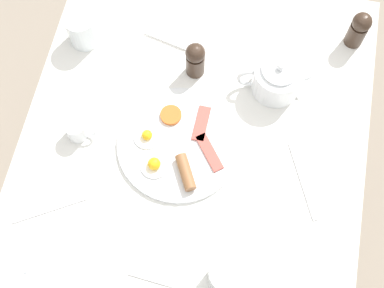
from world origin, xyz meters
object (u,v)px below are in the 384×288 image
(teapot_near, at_px, (277,78))
(pepper_grinder, at_px, (195,59))
(knife_by_plate, at_px, (303,181))
(napkin_folded, at_px, (172,28))
(fork_by_plate, at_px, (49,209))
(water_glass_short, at_px, (227,275))
(spoon_for_tea, at_px, (158,280))
(breakfast_plate, at_px, (177,146))
(salt_grinder, at_px, (359,29))
(creamer_jug, at_px, (77,129))
(water_glass_tall, at_px, (82,29))

(teapot_near, distance_m, pepper_grinder, 0.21)
(teapot_near, bearing_deg, pepper_grinder, 168.07)
(knife_by_plate, bearing_deg, teapot_near, 113.44)
(napkin_folded, distance_m, fork_by_plate, 0.58)
(water_glass_short, bearing_deg, knife_by_plate, 61.45)
(spoon_for_tea, bearing_deg, knife_by_plate, 45.60)
(napkin_folded, bearing_deg, breakfast_plate, -75.75)
(breakfast_plate, height_order, napkin_folded, breakfast_plate)
(teapot_near, height_order, knife_by_plate, teapot_near)
(spoon_for_tea, bearing_deg, breakfast_plate, 94.28)
(salt_grinder, height_order, fork_by_plate, salt_grinder)
(fork_by_plate, relative_size, spoon_for_tea, 1.14)
(knife_by_plate, bearing_deg, creamer_jug, 178.64)
(teapot_near, relative_size, water_glass_short, 2.35)
(teapot_near, relative_size, fork_by_plate, 1.27)
(salt_grinder, bearing_deg, creamer_jug, -147.95)
(fork_by_plate, bearing_deg, teapot_near, 41.92)
(breakfast_plate, distance_m, water_glass_short, 0.34)
(pepper_grinder, relative_size, fork_by_plate, 0.71)
(creamer_jug, bearing_deg, breakfast_plate, 2.80)
(water_glass_short, bearing_deg, fork_by_plate, 170.20)
(water_glass_short, distance_m, knife_by_plate, 0.30)
(breakfast_plate, height_order, creamer_jug, creamer_jug)
(water_glass_short, bearing_deg, creamer_jug, 146.74)
(pepper_grinder, xyz_separation_m, fork_by_plate, (-0.27, -0.44, -0.06))
(teapot_near, distance_m, salt_grinder, 0.26)
(napkin_folded, bearing_deg, teapot_near, -22.16)
(fork_by_plate, xyz_separation_m, spoon_for_tea, (0.29, -0.11, 0.00))
(pepper_grinder, height_order, salt_grinder, same)
(salt_grinder, bearing_deg, spoon_for_tea, -117.60)
(napkin_folded, relative_size, knife_by_plate, 0.76)
(water_glass_tall, xyz_separation_m, creamer_jug, (0.06, -0.27, -0.02))
(salt_grinder, bearing_deg, knife_by_plate, -101.22)
(water_glass_tall, bearing_deg, salt_grinder, 10.71)
(creamer_jug, xyz_separation_m, napkin_folded, (0.16, 0.35, -0.03))
(creamer_jug, xyz_separation_m, knife_by_plate, (0.57, -0.01, -0.03))
(water_glass_short, distance_m, creamer_jug, 0.51)
(creamer_jug, height_order, salt_grinder, salt_grinder)
(water_glass_short, xyz_separation_m, spoon_for_tea, (-0.15, -0.03, -0.04))
(water_glass_tall, height_order, napkin_folded, water_glass_tall)
(fork_by_plate, distance_m, spoon_for_tea, 0.31)
(water_glass_tall, xyz_separation_m, pepper_grinder, (0.31, -0.04, 0.01))
(pepper_grinder, bearing_deg, salt_grinder, 23.38)
(creamer_jug, bearing_deg, water_glass_short, -33.26)
(creamer_jug, bearing_deg, knife_by_plate, -1.36)
(spoon_for_tea, bearing_deg, napkin_folded, 99.43)
(knife_by_plate, bearing_deg, water_glass_short, -118.55)
(breakfast_plate, relative_size, fork_by_plate, 1.90)
(water_glass_tall, distance_m, spoon_for_tea, 0.68)
(water_glass_tall, height_order, fork_by_plate, water_glass_tall)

